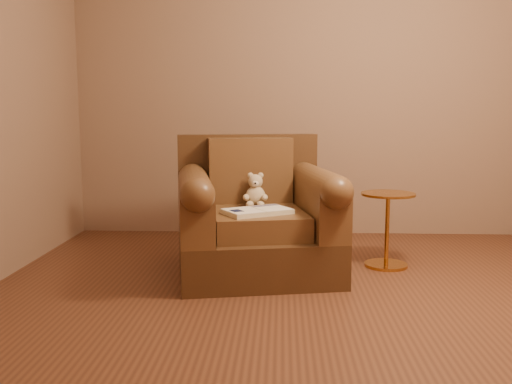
{
  "coord_description": "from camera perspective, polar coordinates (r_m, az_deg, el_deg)",
  "views": [
    {
      "loc": [
        -0.17,
        -3.11,
        1.1
      ],
      "look_at": [
        -0.34,
        0.62,
        0.57
      ],
      "focal_mm": 40.0,
      "sensor_mm": 36.0,
      "label": 1
    }
  ],
  "objects": [
    {
      "name": "floor",
      "position": [
        3.3,
        5.45,
        -11.37
      ],
      "size": [
        4.0,
        4.0,
        0.0
      ],
      "primitive_type": "plane",
      "color": "brown",
      "rests_on": "ground"
    },
    {
      "name": "armchair",
      "position": [
        3.9,
        -0.06,
        -2.83
      ],
      "size": [
        1.2,
        1.16,
        0.93
      ],
      "rotation": [
        0.0,
        0.0,
        0.19
      ],
      "color": "#432A16",
      "rests_on": "floor"
    },
    {
      "name": "guidebook",
      "position": [
        3.67,
        0.13,
        -1.94
      ],
      "size": [
        0.48,
        0.42,
        0.03
      ],
      "rotation": [
        0.0,
        0.0,
        0.54
      ],
      "color": "beige",
      "rests_on": "armchair"
    },
    {
      "name": "teddy_bear",
      "position": [
        3.96,
        -0.06,
        -0.12
      ],
      "size": [
        0.17,
        0.19,
        0.24
      ],
      "rotation": [
        0.0,
        0.0,
        0.03
      ],
      "color": "#C4AD89",
      "rests_on": "armchair"
    },
    {
      "name": "side_table",
      "position": [
        4.14,
        12.98,
        -3.45
      ],
      "size": [
        0.38,
        0.38,
        0.53
      ],
      "color": "#BD8234",
      "rests_on": "floor"
    }
  ]
}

